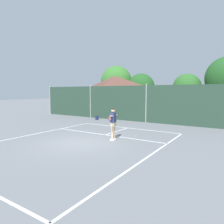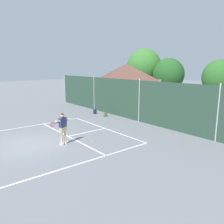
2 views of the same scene
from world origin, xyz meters
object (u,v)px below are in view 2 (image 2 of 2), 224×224
Objects in this scene: backpack_navy at (95,112)px; tennis_ball at (92,141)px; backpack_olive at (105,114)px; tennis_player at (63,126)px.

tennis_ball is at bearing -35.48° from backpack_navy.
tennis_ball is 0.14× the size of backpack_navy.
backpack_olive is (1.60, 0.04, 0.00)m from backpack_navy.
backpack_navy is at bearing 133.46° from tennis_player.
tennis_player is 4.01× the size of backpack_navy.
tennis_player is 8.76m from backpack_navy.
tennis_player reaches higher than backpack_olive.
backpack_olive is (-5.10, 4.82, 0.16)m from tennis_ball.
tennis_ball is 7.02m from backpack_olive.
backpack_navy reaches higher than tennis_ball.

